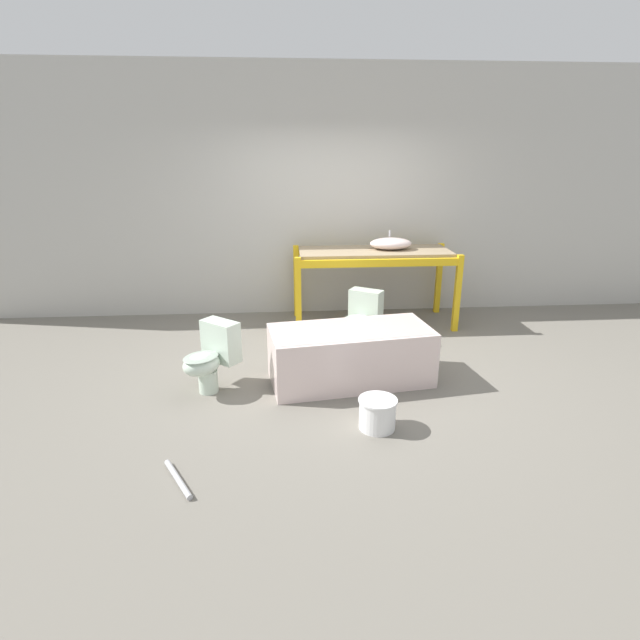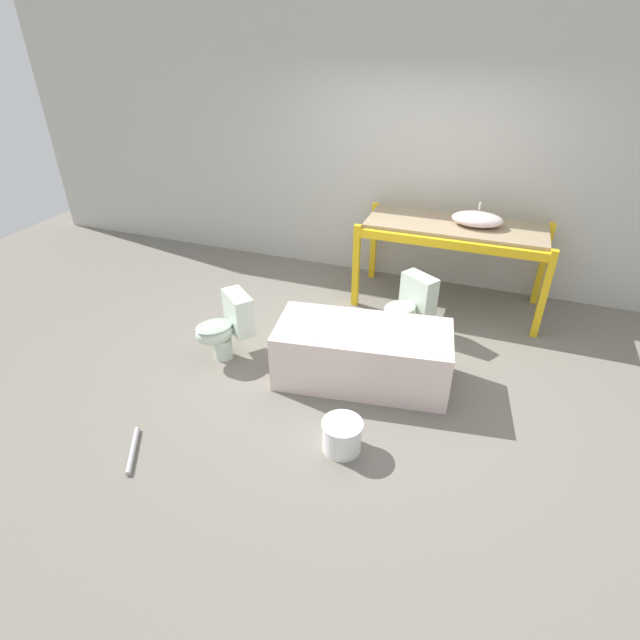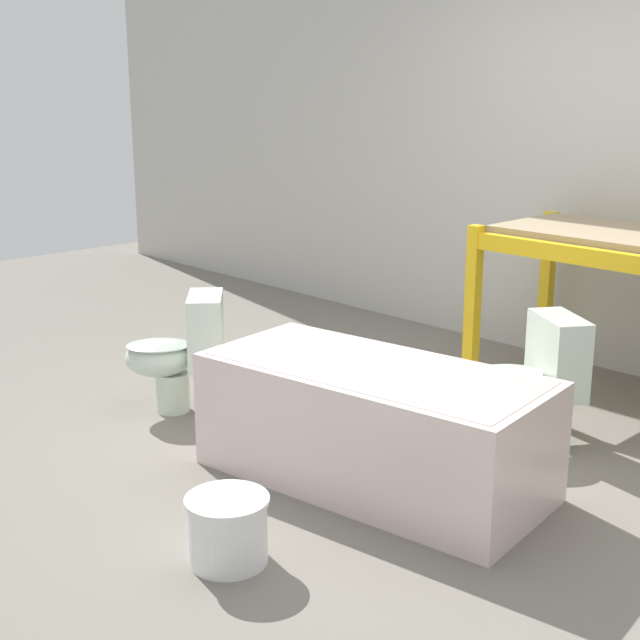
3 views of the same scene
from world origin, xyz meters
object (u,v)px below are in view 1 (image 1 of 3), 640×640
(sink_basin, at_px, (391,244))
(toilet_far, at_px, (361,318))
(bathtub_main, at_px, (351,351))
(toilet_near, at_px, (211,355))
(bucket_white, at_px, (377,413))

(sink_basin, relative_size, toilet_far, 0.82)
(bathtub_main, distance_m, toilet_far, 0.91)
(bathtub_main, distance_m, toilet_near, 1.32)
(sink_basin, bearing_deg, bathtub_main, -112.90)
(toilet_near, relative_size, bucket_white, 2.04)
(sink_basin, bearing_deg, toilet_far, -120.05)
(bathtub_main, relative_size, toilet_near, 2.50)
(sink_basin, distance_m, toilet_far, 1.20)
(toilet_near, distance_m, toilet_far, 1.83)
(toilet_near, bearing_deg, bathtub_main, 43.81)
(bucket_white, bearing_deg, sink_basin, 76.57)
(toilet_far, height_order, bucket_white, toilet_far)
(toilet_far, xyz_separation_m, bucket_white, (-0.13, -1.77, -0.21))
(toilet_near, height_order, toilet_far, same)
(toilet_far, distance_m, bucket_white, 1.79)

